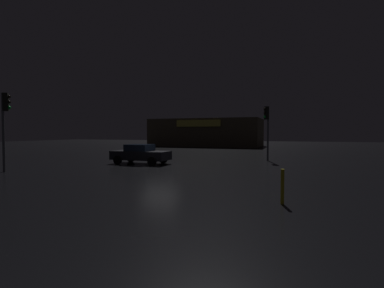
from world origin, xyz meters
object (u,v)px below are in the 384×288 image
Objects in this scene: store_building at (207,133)px; traffic_signal_main at (267,123)px; car_near at (140,154)px; traffic_signal_opposite at (5,115)px.

traffic_signal_main is (11.89, -22.99, 0.80)m from store_building.
store_building is 4.26× the size of car_near.
store_building is at bearing 117.36° from traffic_signal_main.
store_building is 25.89m from traffic_signal_main.
car_near is (-8.41, -5.40, -2.34)m from traffic_signal_main.
store_building reaches higher than traffic_signal_main.
car_near is (5.11, 6.40, -2.52)m from traffic_signal_opposite.
traffic_signal_opposite is (-13.52, -11.80, 0.18)m from traffic_signal_main.
traffic_signal_opposite is at bearing -138.89° from traffic_signal_main.
car_near is (3.49, -28.38, -1.54)m from store_building.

